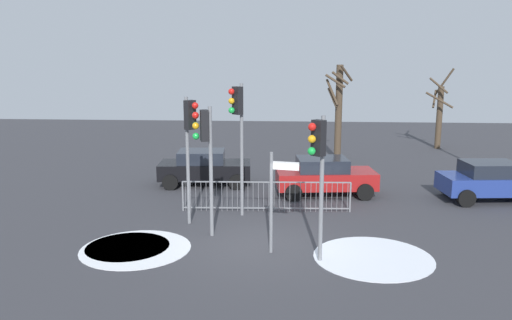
# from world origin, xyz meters

# --- Properties ---
(ground_plane) EXTENTS (60.00, 60.00, 0.00)m
(ground_plane) POSITION_xyz_m (0.00, 0.00, 0.00)
(ground_plane) COLOR #38383D
(traffic_light_foreground_left) EXTENTS (0.48, 0.45, 4.07)m
(traffic_light_foreground_left) POSITION_xyz_m (-2.30, 1.66, 2.99)
(traffic_light_foreground_left) COLOR slate
(traffic_light_foreground_left) RESTS_ON ground
(traffic_light_rear_right) EXTENTS (0.47, 0.47, 4.45)m
(traffic_light_rear_right) POSITION_xyz_m (-0.90, 2.65, 3.26)
(traffic_light_rear_right) COLOR slate
(traffic_light_rear_right) RESTS_ON ground
(traffic_light_mid_right) EXTENTS (0.55, 0.37, 3.88)m
(traffic_light_mid_right) POSITION_xyz_m (-1.65, 0.60, 2.85)
(traffic_light_mid_right) COLOR slate
(traffic_light_mid_right) RESTS_ON ground
(traffic_light_foreground_right) EXTENTS (0.46, 0.47, 3.83)m
(traffic_light_foreground_right) POSITION_xyz_m (1.52, -1.18, 2.80)
(traffic_light_foreground_right) COLOR slate
(traffic_light_foreground_right) RESTS_ON ground
(direction_sign_post) EXTENTS (0.78, 0.20, 2.80)m
(direction_sign_post) POSITION_xyz_m (0.39, -0.60, 1.58)
(direction_sign_post) COLOR slate
(direction_sign_post) RESTS_ON ground
(pedestrian_guard_railing) EXTENTS (5.87, 0.33, 1.07)m
(pedestrian_guard_railing) POSITION_xyz_m (-0.00, 3.23, 0.55)
(pedestrian_guard_railing) COLOR slate
(pedestrian_guard_railing) RESTS_ON ground
(car_black_mid) EXTENTS (3.93, 2.19, 1.47)m
(car_black_mid) POSITION_xyz_m (-2.80, 6.89, 0.77)
(car_black_mid) COLOR black
(car_black_mid) RESTS_ON ground
(car_blue_trailing) EXTENTS (3.94, 2.23, 1.47)m
(car_blue_trailing) POSITION_xyz_m (8.36, 5.25, 0.77)
(car_blue_trailing) COLOR navy
(car_blue_trailing) RESTS_ON ground
(car_red_near) EXTENTS (3.97, 2.29, 1.47)m
(car_red_near) POSITION_xyz_m (2.16, 5.61, 0.77)
(car_red_near) COLOR maroon
(car_red_near) RESTS_ON ground
(bare_tree_left) EXTENTS (1.77, 1.79, 4.75)m
(bare_tree_left) POSITION_xyz_m (9.58, 16.83, 2.11)
(bare_tree_left) COLOR #473828
(bare_tree_left) RESTS_ON ground
(bare_tree_centre) EXTENTS (1.46, 1.01, 4.98)m
(bare_tree_centre) POSITION_xyz_m (3.25, 12.59, 2.68)
(bare_tree_centre) COLOR #473828
(bare_tree_centre) RESTS_ON ground
(snow_patch_kerb) EXTENTS (2.34, 2.34, 0.01)m
(snow_patch_kerb) POSITION_xyz_m (-3.74, -0.45, 0.01)
(snow_patch_kerb) COLOR white
(snow_patch_kerb) RESTS_ON ground
(snow_patch_island) EXTENTS (3.07, 3.07, 0.01)m
(snow_patch_island) POSITION_xyz_m (-3.46, -0.59, 0.01)
(snow_patch_island) COLOR white
(snow_patch_island) RESTS_ON ground
(snow_patch_verge) EXTENTS (3.18, 3.18, 0.01)m
(snow_patch_verge) POSITION_xyz_m (3.06, -0.78, 0.01)
(snow_patch_verge) COLOR white
(snow_patch_verge) RESTS_ON ground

